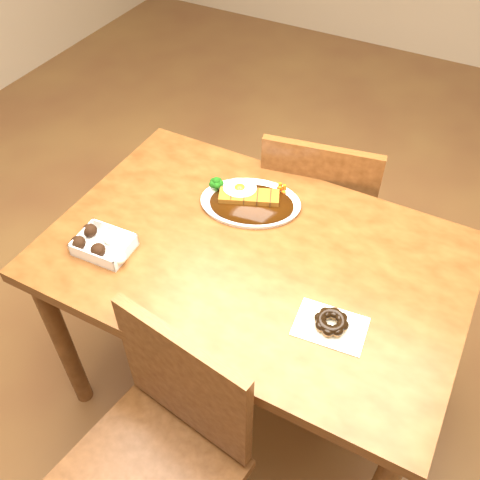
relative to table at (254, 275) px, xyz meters
The scene contains 7 objects.
ground 0.65m from the table, ahead, with size 6.00×6.00×0.00m, color brown.
table is the anchor object (origin of this frame).
chair_far 0.56m from the table, 88.87° to the left, with size 0.49×0.49×0.87m.
chair_near 0.56m from the table, 90.58° to the right, with size 0.48×0.48×0.87m.
katsu_curry_plate 0.24m from the table, 121.85° to the left, with size 0.36×0.31×0.06m.
donut_box 0.46m from the table, 153.95° to the right, with size 0.18×0.13×0.04m.
pon_de_ring 0.34m from the table, 25.69° to the right, with size 0.19×0.14×0.03m.
Camera 1 is at (0.45, -0.94, 1.88)m, focal length 40.00 mm.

